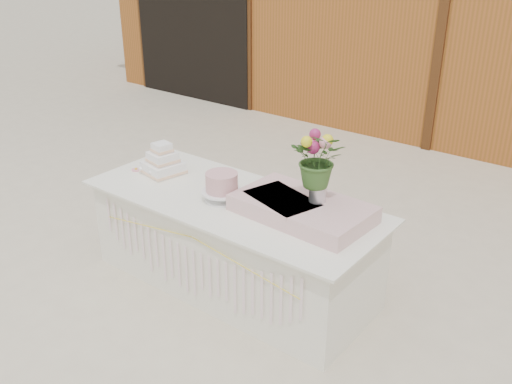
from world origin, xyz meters
TOP-DOWN VIEW (x-y plane):
  - ground at (0.00, 0.00)m, footprint 80.00×80.00m
  - barn at (-0.01, 5.99)m, footprint 12.60×4.60m
  - cake_table at (0.00, -0.00)m, footprint 2.40×1.00m
  - wedding_cake at (-0.79, 0.04)m, footprint 0.35×0.35m
  - pink_cake_stand at (-0.05, -0.06)m, footprint 0.31×0.31m
  - satin_runner at (0.58, 0.09)m, footprint 1.00×0.61m
  - flower_vase at (0.67, 0.15)m, footprint 0.12×0.12m
  - bouquet at (0.67, 0.15)m, footprint 0.46×0.43m
  - loose_flowers at (-0.96, 0.11)m, footprint 0.18×0.39m

SIDE VIEW (x-z plane):
  - ground at x=0.00m, z-range 0.00..0.00m
  - cake_table at x=0.00m, z-range 0.00..0.77m
  - loose_flowers at x=-0.96m, z-range 0.77..0.79m
  - satin_runner at x=0.58m, z-range 0.77..0.89m
  - wedding_cake at x=-0.79m, z-range 0.73..1.00m
  - pink_cake_stand at x=-0.05m, z-range 0.78..1.01m
  - flower_vase at x=0.67m, z-range 0.89..1.06m
  - bouquet at x=0.67m, z-range 1.06..1.47m
  - barn at x=-0.01m, z-range 0.03..3.33m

